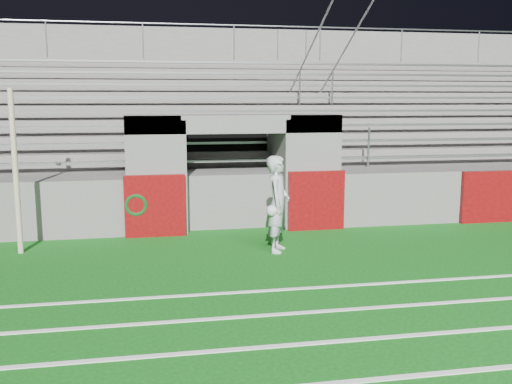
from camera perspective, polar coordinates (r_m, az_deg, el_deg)
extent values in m
plane|color=#0D5211|center=(9.94, 0.77, -7.95)|extent=(90.00, 90.00, 0.00)
cylinder|color=#BCAC8C|center=(11.72, -22.92, 1.83)|extent=(0.11, 0.11, 3.15)
cube|color=white|center=(6.35, 8.24, -18.38)|extent=(28.00, 0.09, 0.01)
cube|color=white|center=(7.21, 5.61, -14.82)|extent=(28.00, 0.09, 0.01)
cube|color=white|center=(8.10, 3.61, -12.02)|extent=(28.00, 0.09, 0.01)
cube|color=white|center=(9.01, 2.04, -9.76)|extent=(28.00, 0.09, 0.01)
cube|color=#5B5956|center=(12.92, -10.16, 1.81)|extent=(1.20, 1.00, 2.60)
cube|color=#5B5956|center=(13.43, 5.40, 2.19)|extent=(1.20, 1.00, 2.60)
cube|color=black|center=(14.73, -3.19, 2.64)|extent=(2.60, 0.20, 2.50)
cube|color=#5B5956|center=(13.54, -7.42, 2.00)|extent=(0.10, 2.20, 2.50)
cube|color=#5B5956|center=(13.85, 2.13, 2.23)|extent=(0.10, 2.20, 2.50)
cube|color=#5B5956|center=(12.96, -2.26, 6.85)|extent=(4.80, 1.00, 0.40)
cube|color=#5B5956|center=(16.86, -4.13, 3.13)|extent=(26.00, 8.00, 0.20)
cube|color=#5B5956|center=(16.94, -4.10, 1.02)|extent=(26.00, 8.00, 1.05)
cube|color=#510708|center=(12.46, -10.06, -1.37)|extent=(1.30, 0.15, 1.35)
cube|color=#510708|center=(12.99, 6.03, -0.85)|extent=(1.30, 0.15, 1.35)
cube|color=#510708|center=(15.02, 23.48, -0.39)|extent=(2.20, 0.15, 1.25)
cube|color=gray|center=(13.94, -2.79, 3.18)|extent=(23.00, 0.28, 0.06)
cube|color=#5B5956|center=(14.78, -3.23, 3.41)|extent=(24.00, 0.75, 0.38)
cube|color=gray|center=(14.65, -3.20, 4.96)|extent=(23.00, 0.28, 0.06)
cube|color=#5B5956|center=(15.51, -3.59, 4.38)|extent=(24.00, 0.75, 0.76)
cube|color=gray|center=(15.37, -3.57, 6.58)|extent=(23.00, 0.28, 0.06)
cube|color=#5B5956|center=(16.23, -3.92, 5.27)|extent=(24.00, 0.75, 1.14)
cube|color=gray|center=(16.10, -3.91, 8.05)|extent=(23.00, 0.28, 0.06)
cube|color=#5B5956|center=(16.97, -4.23, 6.08)|extent=(24.00, 0.75, 1.52)
cube|color=gray|center=(16.84, -4.23, 9.39)|extent=(23.00, 0.28, 0.06)
cube|color=#5B5956|center=(17.70, -4.51, 6.82)|extent=(24.00, 0.75, 1.90)
cube|color=gray|center=(17.59, -4.52, 10.62)|extent=(23.00, 0.28, 0.06)
cube|color=#5B5956|center=(18.44, -4.76, 7.50)|extent=(24.00, 0.75, 2.28)
cube|color=gray|center=(18.35, -4.79, 11.74)|extent=(23.00, 0.28, 0.06)
cube|color=#5B5956|center=(19.18, -5.00, 8.13)|extent=(24.00, 0.75, 2.66)
cube|color=gray|center=(19.12, -5.04, 12.78)|extent=(23.00, 0.28, 0.06)
cube|color=#5B5956|center=(19.85, -5.19, 8.36)|extent=(26.00, 0.60, 5.29)
cylinder|color=#A5A8AD|center=(14.20, 7.43, 4.36)|extent=(0.05, 0.05, 1.00)
cylinder|color=#A5A8AD|center=(17.03, 4.39, 10.33)|extent=(0.05, 0.05, 1.00)
cylinder|color=#A5A8AD|center=(20.03, 2.17, 14.54)|extent=(0.05, 0.05, 1.00)
cylinder|color=#A5A8AD|center=(17.05, 4.41, 12.01)|extent=(0.05, 6.02, 3.08)
cylinder|color=#A5A8AD|center=(14.54, 11.19, 4.38)|extent=(0.05, 0.05, 1.00)
cylinder|color=#A5A8AD|center=(17.32, 7.64, 10.26)|extent=(0.05, 0.05, 1.00)
cylinder|color=#A5A8AD|center=(20.27, 5.02, 14.45)|extent=(0.05, 0.05, 1.00)
cylinder|color=#A5A8AD|center=(17.33, 7.68, 11.91)|extent=(0.05, 6.02, 3.08)
cylinder|color=#A5A8AD|center=(19.80, -20.23, 14.20)|extent=(0.05, 0.05, 1.10)
cylinder|color=#A5A8AD|center=(19.56, -11.25, 14.65)|extent=(0.05, 0.05, 1.10)
cylinder|color=#A5A8AD|center=(19.76, -2.22, 14.75)|extent=(0.05, 0.05, 1.10)
cylinder|color=#A5A8AD|center=(20.42, 6.42, 14.53)|extent=(0.05, 0.05, 1.10)
cylinder|color=#A5A8AD|center=(21.47, 14.34, 14.04)|extent=(0.05, 0.05, 1.10)
cylinder|color=#A5A8AD|center=(22.87, 21.37, 13.39)|extent=(0.05, 0.05, 1.10)
cylinder|color=#A5A8AD|center=(19.70, -5.23, 16.35)|extent=(24.00, 0.05, 0.05)
imported|color=#AAAFB4|center=(11.03, 2.19, -1.20)|extent=(0.67, 0.80, 1.88)
sphere|color=white|center=(10.82, 1.59, -1.86)|extent=(0.22, 0.22, 0.22)
torus|color=#0D441A|center=(12.47, -11.90, -1.40)|extent=(0.48, 0.09, 0.48)
torus|color=#0C3E15|center=(12.42, -11.92, -1.28)|extent=(0.50, 0.10, 0.50)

